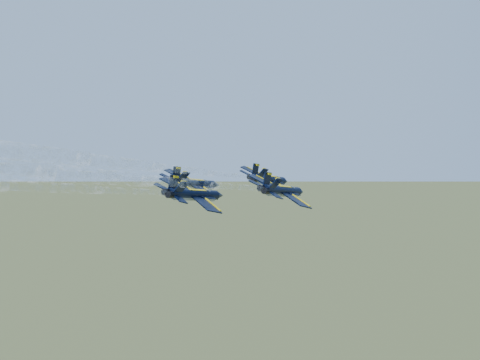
% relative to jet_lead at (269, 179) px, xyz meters
% --- Properties ---
extents(jet_lead, '(12.21, 17.94, 6.05)m').
position_rel_jet_lead_xyz_m(jet_lead, '(0.00, 0.00, 0.00)').
color(jet_lead, black).
extents(jet_left, '(12.21, 17.94, 6.05)m').
position_rel_jet_lead_xyz_m(jet_left, '(-14.14, -10.26, 0.00)').
color(jet_left, black).
extents(jet_right, '(12.21, 17.94, 6.05)m').
position_rel_jet_lead_xyz_m(jet_right, '(5.33, -17.53, 0.00)').
color(jet_right, black).
extents(jet_slot, '(12.21, 17.94, 6.05)m').
position_rel_jet_lead_xyz_m(jet_slot, '(-9.41, -25.70, 0.00)').
color(jet_slot, black).
extents(smoke_trail_lead, '(29.95, 74.31, 3.63)m').
position_rel_jet_lead_xyz_m(smoke_trail_lead, '(-21.43, -56.95, 0.04)').
color(smoke_trail_lead, white).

